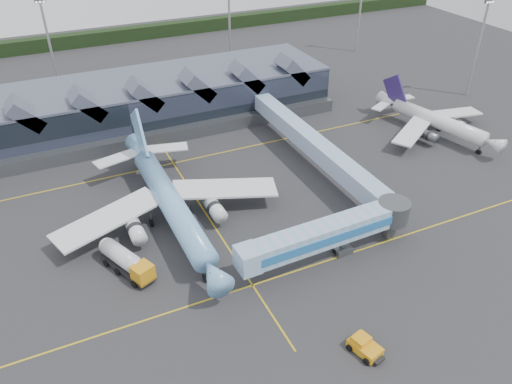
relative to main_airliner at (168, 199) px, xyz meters
name	(u,v)px	position (x,y,z in m)	size (l,w,h in m)	color
ground	(230,250)	(5.61, -10.93, -3.94)	(260.00, 260.00, 0.00)	#2C2C2F
taxi_stripes	(206,214)	(5.61, -0.93, -3.94)	(120.00, 60.00, 0.01)	gold
tree_line_far	(95,38)	(5.61, 99.07, -1.94)	(260.00, 4.00, 4.00)	black
terminal	(120,106)	(0.55, 36.43, 0.94)	(90.00, 22.25, 12.52)	black
light_masts	(210,35)	(26.61, 51.87, 8.55)	(132.40, 42.56, 22.45)	#93969B
main_airliner	(168,199)	(0.00, 0.00, 0.00)	(36.31, 41.65, 13.41)	#5E8DBF
regional_jet	(434,120)	(58.24, 6.23, -0.73)	(26.36, 29.26, 10.12)	silver
jet_bridge	(338,231)	(19.04, -18.21, 0.38)	(27.62, 4.88, 6.25)	#7DB4D0
fuel_truck	(125,260)	(-9.00, -8.92, -2.02)	(6.17, 9.95, 3.42)	black
pushback_tug	(365,346)	(12.78, -34.23, -3.10)	(3.47, 4.59, 1.86)	orange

